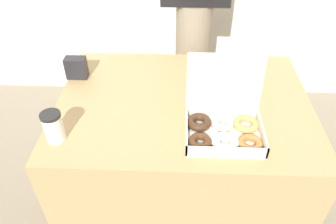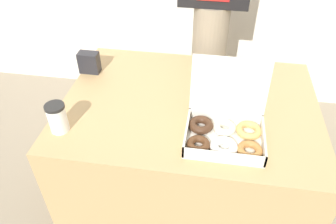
{
  "view_description": "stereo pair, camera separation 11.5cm",
  "coord_description": "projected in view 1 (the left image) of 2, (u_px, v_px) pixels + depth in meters",
  "views": [
    {
      "loc": [
        -0.02,
        -1.22,
        1.71
      ],
      "look_at": [
        -0.06,
        -0.25,
        0.91
      ],
      "focal_mm": 35.0,
      "sensor_mm": 36.0,
      "label": 1
    },
    {
      "loc": [
        0.09,
        -1.21,
        1.71
      ],
      "look_at": [
        -0.06,
        -0.25,
        0.91
      ],
      "focal_mm": 35.0,
      "sensor_mm": 36.0,
      "label": 2
    }
  ],
  "objects": [
    {
      "name": "person_customer",
      "position": [
        195.0,
        4.0,
        1.89
      ],
      "size": [
        0.39,
        0.21,
        1.83
      ],
      "color": "gray",
      "rests_on": "ground_plane"
    },
    {
      "name": "ground_plane",
      "position": [
        180.0,
        199.0,
        2.03
      ],
      "size": [
        14.0,
        14.0,
        0.0
      ],
      "primitive_type": "plane",
      "color": "gray"
    },
    {
      "name": "coffee_cup",
      "position": [
        53.0,
        127.0,
        1.3
      ],
      "size": [
        0.08,
        0.08,
        0.13
      ],
      "color": "white",
      "rests_on": "table"
    },
    {
      "name": "napkin_holder",
      "position": [
        76.0,
        68.0,
        1.66
      ],
      "size": [
        0.1,
        0.06,
        0.11
      ],
      "color": "#232328",
      "rests_on": "table"
    },
    {
      "name": "donut_box",
      "position": [
        224.0,
        126.0,
        1.34
      ],
      "size": [
        0.32,
        0.3,
        0.3
      ],
      "color": "silver",
      "rests_on": "table"
    },
    {
      "name": "table",
      "position": [
        182.0,
        157.0,
        1.79
      ],
      "size": [
        1.19,
        0.87,
        0.77
      ],
      "color": "tan",
      "rests_on": "ground_plane"
    }
  ]
}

